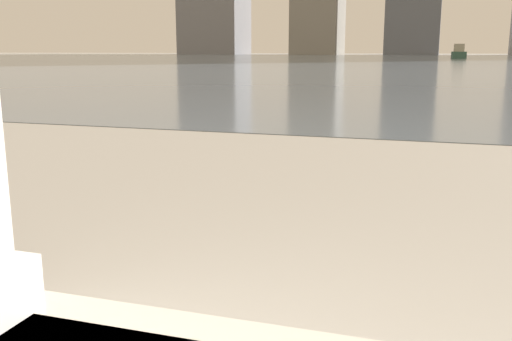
# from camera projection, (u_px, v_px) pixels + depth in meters

# --- Properties ---
(harbor_water) EXTENTS (180.00, 110.00, 0.01)m
(harbor_water) POSITION_uv_depth(u_px,v_px,m) (433.00, 60.00, 58.24)
(harbor_water) COLOR slate
(harbor_water) RESTS_ON ground_plane
(harbor_boat_1) EXTENTS (1.66, 4.61, 1.72)m
(harbor_boat_1) POSITION_uv_depth(u_px,v_px,m) (459.00, 53.00, 68.06)
(harbor_boat_1) COLOR #335647
(harbor_boat_1) RESTS_ON harbor_water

